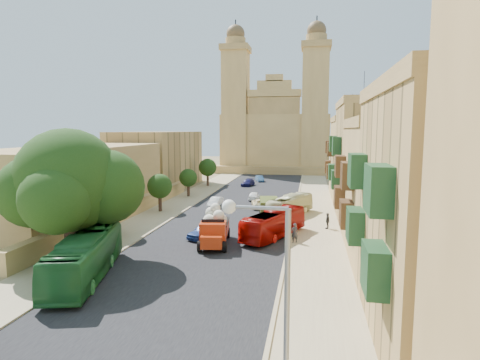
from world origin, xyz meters
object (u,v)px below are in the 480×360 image
(car_cream, at_px, (259,203))
(pedestrian_c, at_px, (328,221))
(streetlamp, at_px, (271,298))
(street_tree_c, at_px, (188,178))
(car_white_a, at_px, (216,202))
(bus_cream_east, at_px, (290,205))
(car_blue_a, at_px, (205,231))
(pedestrian_a, at_px, (295,233))
(church, at_px, (276,133))
(street_tree_d, at_px, (208,168))
(red_truck, at_px, (214,227))
(car_dkblue, at_px, (248,183))
(olive_pickup, at_px, (269,208))
(bus_red_east, at_px, (274,224))
(car_white_b, at_px, (254,196))
(street_tree_a, at_px, (114,203))
(car_blue_b, at_px, (260,179))
(bus_green_north, at_px, (86,257))
(street_tree_b, at_px, (160,186))
(ficus_tree, at_px, (70,184))

(car_cream, distance_m, pedestrian_c, 13.29)
(pedestrian_c, bearing_deg, streetlamp, 12.27)
(street_tree_c, distance_m, car_white_a, 10.21)
(bus_cream_east, bearing_deg, car_blue_a, 80.51)
(pedestrian_a, bearing_deg, bus_cream_east, -109.69)
(church, distance_m, street_tree_d, 32.78)
(pedestrian_c, bearing_deg, red_truck, -35.50)
(red_truck, distance_m, pedestrian_c, 12.88)
(bus_cream_east, relative_size, car_blue_a, 2.18)
(car_white_a, xyz_separation_m, car_dkblue, (1.16, 20.88, -0.02))
(olive_pickup, xyz_separation_m, car_cream, (-1.81, 5.04, -0.41))
(bus_red_east, bearing_deg, church, -62.29)
(church, distance_m, red_truck, 68.39)
(car_blue_a, relative_size, car_white_b, 1.10)
(street_tree_a, height_order, olive_pickup, street_tree_a)
(church, relative_size, car_blue_b, 10.38)
(bus_green_north, bearing_deg, bus_red_east, 33.03)
(car_blue_b, xyz_separation_m, pedestrian_c, (11.96, -37.57, 0.27))
(bus_red_east, xyz_separation_m, car_blue_b, (-6.73, 41.84, -0.75))
(streetlamp, bearing_deg, car_white_a, 105.93)
(street_tree_a, relative_size, streetlamp, 0.58)
(street_tree_b, height_order, car_cream, street_tree_b)
(olive_pickup, distance_m, bus_red_east, 9.56)
(street_tree_a, bearing_deg, bus_cream_east, 36.93)
(street_tree_c, xyz_separation_m, bus_green_north, (3.50, -35.00, -1.32))
(street_tree_b, height_order, car_white_b, street_tree_b)
(street_tree_d, relative_size, bus_green_north, 0.46)
(ficus_tree, xyz_separation_m, olive_pickup, (13.41, 19.53, -5.19))
(church, xyz_separation_m, streetlamp, (7.72, -90.61, -4.31))
(streetlamp, height_order, bus_red_east, streetlamp)
(ficus_tree, distance_m, car_white_b, 32.41)
(church, height_order, pedestrian_c, church)
(street_tree_d, relative_size, bus_cream_east, 0.58)
(church, distance_m, pedestrian_a, 67.08)
(car_cream, bearing_deg, car_blue_a, 67.79)
(olive_pickup, bearing_deg, car_white_a, 148.76)
(car_blue_a, bearing_deg, car_white_b, 108.47)
(red_truck, height_order, bus_green_north, red_truck)
(red_truck, distance_m, car_blue_a, 2.61)
(ficus_tree, height_order, bus_red_east, ficus_tree)
(car_cream, relative_size, car_blue_b, 1.23)
(street_tree_b, height_order, car_blue_a, street_tree_b)
(olive_pickup, bearing_deg, church, 94.15)
(ficus_tree, distance_m, olive_pickup, 24.25)
(bus_red_east, relative_size, pedestrian_c, 5.63)
(olive_pickup, bearing_deg, car_white_b, 107.19)
(olive_pickup, height_order, bus_green_north, bus_green_north)
(street_tree_a, distance_m, car_blue_b, 44.87)
(streetlamp, bearing_deg, bus_green_north, 137.57)
(car_white_a, distance_m, car_blue_b, 27.80)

